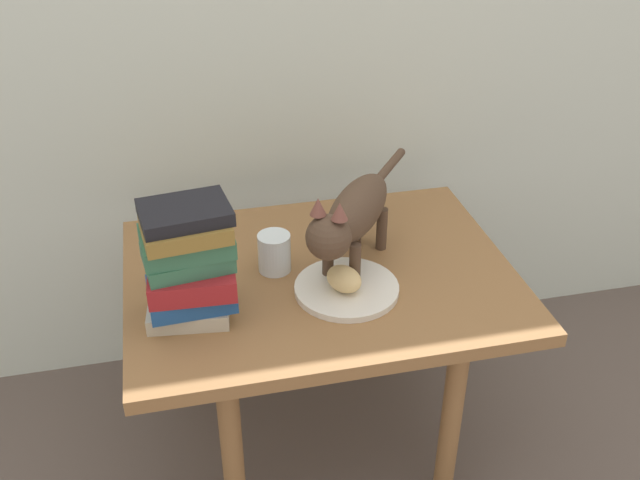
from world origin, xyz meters
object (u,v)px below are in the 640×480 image
(side_table, at_px, (320,296))
(plate, at_px, (347,289))
(bread_roll, at_px, (344,279))
(book_stack, at_px, (188,263))
(cat, at_px, (352,215))
(candle_jar, at_px, (274,254))

(side_table, height_order, plate, plate)
(plate, height_order, bread_roll, bread_roll)
(bread_roll, bearing_deg, book_stack, 179.00)
(cat, height_order, candle_jar, cat)
(bread_roll, distance_m, candle_jar, 0.17)
(side_table, xyz_separation_m, candle_jar, (-0.09, 0.03, 0.10))
(plate, bearing_deg, candle_jar, 138.93)
(bread_roll, relative_size, candle_jar, 0.94)
(side_table, relative_size, bread_roll, 10.26)
(cat, bearing_deg, book_stack, -166.35)
(plate, height_order, book_stack, book_stack)
(book_stack, xyz_separation_m, candle_jar, (0.18, 0.12, -0.08))
(side_table, distance_m, bread_roll, 0.14)
(candle_jar, bearing_deg, side_table, -18.78)
(side_table, xyz_separation_m, bread_roll, (0.03, -0.09, 0.10))
(plate, xyz_separation_m, candle_jar, (-0.13, 0.11, 0.03))
(book_stack, bearing_deg, bread_roll, -1.00)
(cat, bearing_deg, side_table, 177.39)
(cat, bearing_deg, plate, -110.95)
(bread_roll, height_order, book_stack, book_stack)
(bread_roll, bearing_deg, candle_jar, 134.60)
(cat, xyz_separation_m, book_stack, (-0.34, -0.08, -0.01))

